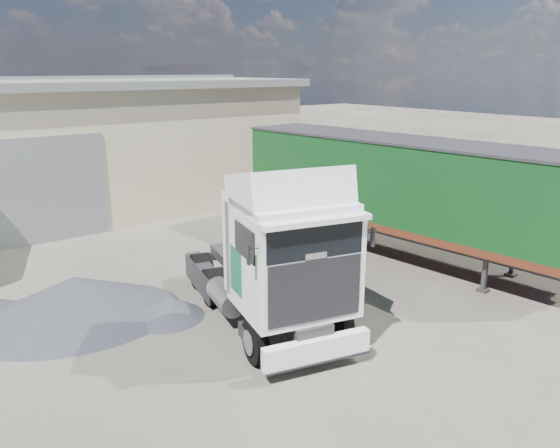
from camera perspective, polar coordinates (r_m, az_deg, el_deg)
ground at (r=12.56m, az=-0.79°, el=-11.19°), size 120.00×120.00×0.00m
brick_boundary_wall at (r=23.97m, az=12.83°, el=4.76°), size 0.35×26.00×2.50m
tractor_unit at (r=11.93m, az=-0.20°, el=-4.03°), size 3.56×6.17×3.94m
box_trailer at (r=17.42m, az=11.79°, el=4.09°), size 3.46×11.31×3.70m
gravel_heap at (r=13.94m, az=-20.90°, el=-7.31°), size 5.78×5.58×1.03m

